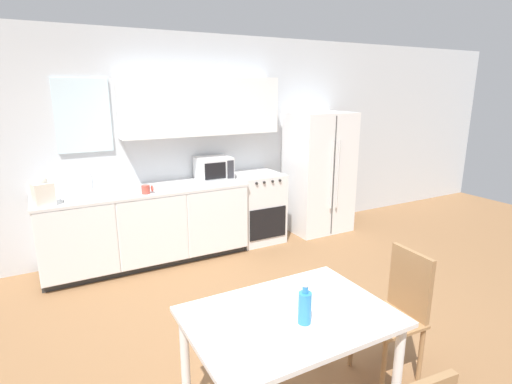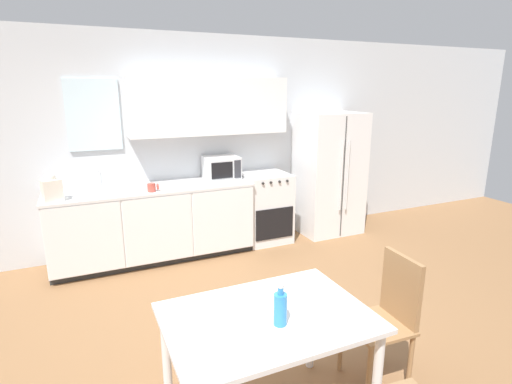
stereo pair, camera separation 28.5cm
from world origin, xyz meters
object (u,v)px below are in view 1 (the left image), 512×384
Objects in this scene: coffee_mug at (146,189)px; dining_table at (290,330)px; oven_range at (257,207)px; dining_chair_side at (399,304)px; drink_bottle at (305,307)px; microwave at (214,168)px; refrigerator at (318,172)px.

dining_table is (0.19, -2.63, -0.29)m from coffee_mug.
dining_chair_side is (-0.37, -2.82, 0.07)m from oven_range.
drink_bottle reaches higher than coffee_mug.
oven_range is 3.16m from dining_table.
microwave reaches higher than oven_range.
oven_range is at bearing 178.04° from refrigerator.
refrigerator is 3.67m from dining_table.
dining_table is 4.80× the size of drink_bottle.
coffee_mug is (-0.95, -0.33, -0.09)m from microwave.
drink_bottle is (-1.31, -2.97, 0.40)m from oven_range.
microwave reaches higher than drink_bottle.
drink_bottle is (-0.94, -0.15, 0.33)m from dining_chair_side.
dining_chair_side is (1.15, -2.59, -0.42)m from coffee_mug.
dining_table is 0.23m from drink_bottle.
refrigerator reaches higher than drink_bottle.
coffee_mug is 0.11× the size of dining_table.
refrigerator is 3.74m from drink_bottle.
dining_table is at bearing -104.39° from microwave.
refrigerator reaches higher than dining_chair_side.
coffee_mug is at bearing 27.35° from dining_chair_side.
drink_bottle is (0.21, -2.74, -0.09)m from coffee_mug.
refrigerator is 13.35× the size of coffee_mug.
refrigerator is at bearing -4.82° from microwave.
dining_chair_side reaches higher than dining_table.
dining_chair_side is (0.97, 0.04, -0.12)m from dining_table.
coffee_mug reaches higher than oven_range.
oven_range is 3.27m from drink_bottle.
dining_chair_side is at bearing -116.15° from refrigerator.
refrigerator is (1.00, -0.03, 0.39)m from oven_range.
coffee_mug is (-1.52, -0.23, 0.48)m from oven_range.
drink_bottle reaches higher than dining_chair_side.
coffee_mug is at bearing -160.63° from microwave.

